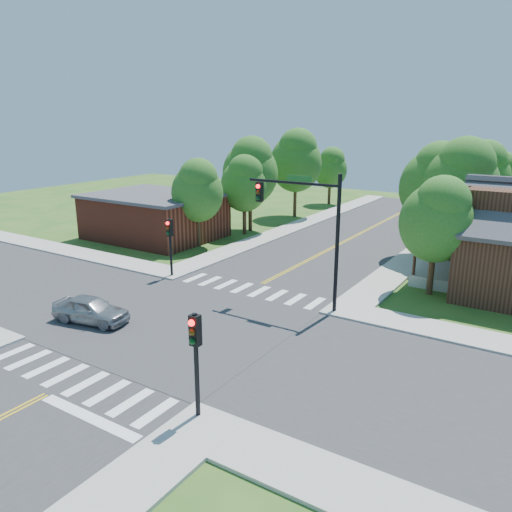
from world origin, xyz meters
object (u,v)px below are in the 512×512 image
Objects in this scene: signal_pole_se at (195,346)px; car_silver at (91,310)px; car_dgrey at (417,222)px; signal_mast_ne at (308,218)px; signal_pole_nw at (170,237)px.

car_silver is at bearing 159.68° from signal_pole_se.
signal_pole_se reaches higher than car_dgrey.
signal_pole_se is at bearing -121.37° from car_silver.
signal_pole_nw is (-9.51, -0.01, -2.19)m from signal_mast_ne.
signal_pole_nw is 0.85× the size of car_dgrey.
signal_pole_nw reaches higher than car_dgrey.
signal_pole_nw is at bearing -113.79° from car_dgrey.
car_dgrey is (7.51, 30.71, -0.03)m from car_silver.
car_silver is at bearing -105.99° from car_dgrey.
signal_mast_ne reaches higher than signal_pole_se.
signal_pole_nw is at bearing -179.93° from signal_mast_ne.
signal_mast_ne is 11.78m from car_silver.
signal_mast_ne is at bearing -91.23° from car_dgrey.
signal_pole_se is 10.44m from car_silver.
car_dgrey is (9.10, 23.07, -2.02)m from signal_pole_nw.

